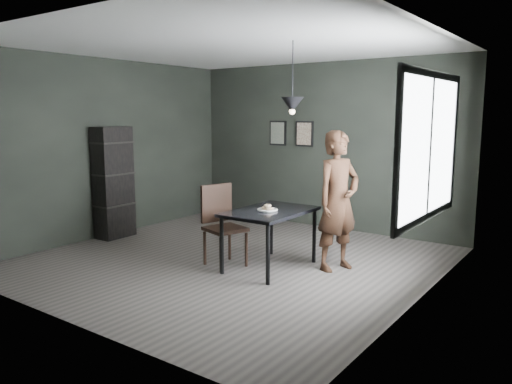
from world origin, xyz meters
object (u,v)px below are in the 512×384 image
Objects in this scene: cafe_table at (270,216)px; pendant_lamp at (292,105)px; woman at (338,201)px; shelf_unit at (113,183)px; white_plate at (267,210)px; wood_chair at (221,219)px.

cafe_table is 1.41m from pendant_lamp.
woman is 2.02× the size of pendant_lamp.
shelf_unit is at bearing -178.41° from cafe_table.
shelf_unit is 3.39m from pendant_lamp.
woman is at bearing 36.47° from white_plate.
wood_chair is at bearing -159.51° from pendant_lamp.
shelf_unit is at bearing -179.47° from white_plate.
cafe_table is at bearing -158.20° from pendant_lamp.
white_plate is at bearing -89.99° from cafe_table.
pendant_lamp is at bearing 1.02° from shelf_unit.
cafe_table is 0.69× the size of woman.
woman is 1.51m from wood_chair.
pendant_lamp is (0.86, 0.32, 1.46)m from wood_chair.
pendant_lamp is at bearing 31.66° from white_plate.
woman is 3.67m from shelf_unit.
pendant_lamp is at bearing 21.80° from cafe_table.
shelf_unit is at bearing -176.73° from pendant_lamp.
cafe_table is at bearing 37.60° from wood_chair.
wood_chair is (-0.61, -0.22, -0.08)m from cafe_table.
shelf_unit reaches higher than wood_chair.
white_plate is at bearing 147.62° from woman.
wood_chair is 1.20× the size of pendant_lamp.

